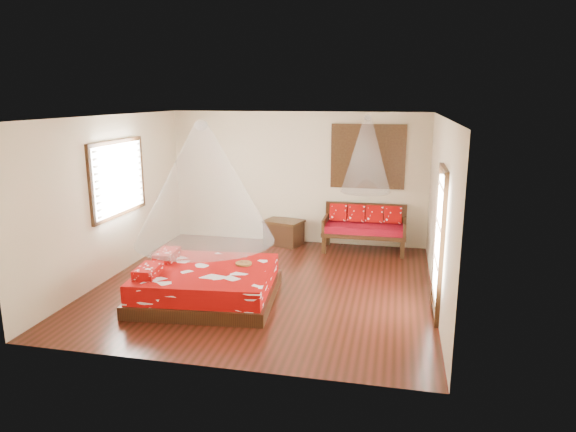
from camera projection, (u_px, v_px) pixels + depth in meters
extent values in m
cube|color=black|center=(266.00, 285.00, 8.67)|extent=(5.50, 5.50, 0.02)
cube|color=white|center=(264.00, 116.00, 8.03)|extent=(5.50, 5.50, 0.02)
cube|color=beige|center=(111.00, 197.00, 8.92)|extent=(0.02, 5.50, 2.80)
cube|color=beige|center=(440.00, 212.00, 7.79)|extent=(0.02, 5.50, 2.80)
cube|color=beige|center=(297.00, 178.00, 10.98)|extent=(5.50, 0.02, 2.80)
cube|color=beige|center=(202.00, 253.00, 5.72)|extent=(5.50, 0.02, 2.80)
cube|color=black|center=(207.00, 293.00, 8.05)|extent=(2.26, 2.08, 0.20)
cube|color=#980604|center=(207.00, 278.00, 7.99)|extent=(2.16, 1.98, 0.30)
cube|color=#980604|center=(148.00, 271.00, 7.64)|extent=(0.35, 0.57, 0.14)
cube|color=#980604|center=(167.00, 255.00, 8.42)|extent=(0.35, 0.57, 0.14)
cube|color=black|center=(324.00, 243.00, 10.37)|extent=(0.08, 0.08, 0.42)
cube|color=black|center=(403.00, 248.00, 10.05)|extent=(0.08, 0.08, 0.42)
cube|color=black|center=(328.00, 235.00, 10.96)|extent=(0.08, 0.08, 0.42)
cube|color=black|center=(402.00, 239.00, 10.65)|extent=(0.08, 0.08, 0.42)
cube|color=black|center=(364.00, 233.00, 10.47)|extent=(1.68, 0.74, 0.08)
cube|color=maroon|center=(364.00, 228.00, 10.44)|extent=(1.62, 0.68, 0.14)
cube|color=black|center=(366.00, 216.00, 10.72)|extent=(1.68, 0.06, 0.55)
cube|color=black|center=(325.00, 224.00, 10.60)|extent=(0.06, 0.74, 0.30)
cube|color=black|center=(404.00, 228.00, 10.27)|extent=(0.06, 0.74, 0.30)
cube|color=#980604|center=(338.00, 213.00, 10.70)|extent=(0.35, 0.19, 0.37)
cube|color=#980604|center=(356.00, 214.00, 10.63)|extent=(0.35, 0.19, 0.37)
cube|color=#980604|center=(374.00, 214.00, 10.55)|extent=(0.35, 0.19, 0.37)
cube|color=#980604|center=(393.00, 215.00, 10.47)|extent=(0.35, 0.19, 0.37)
cube|color=black|center=(284.00, 233.00, 10.99)|extent=(0.85, 0.71, 0.48)
cube|color=black|center=(284.00, 221.00, 10.93)|extent=(0.90, 0.76, 0.05)
cube|color=black|center=(368.00, 157.00, 10.52)|extent=(1.52, 0.06, 1.32)
cube|color=black|center=(368.00, 157.00, 10.51)|extent=(1.35, 0.04, 1.10)
cube|color=black|center=(118.00, 178.00, 9.03)|extent=(0.08, 1.74, 1.34)
cube|color=silver|center=(120.00, 178.00, 9.02)|extent=(0.04, 1.54, 1.10)
cube|color=black|center=(439.00, 245.00, 7.30)|extent=(0.08, 1.02, 2.16)
cube|color=white|center=(438.00, 238.00, 7.28)|extent=(0.03, 0.82, 1.70)
cylinder|color=brown|center=(244.00, 264.00, 8.15)|extent=(0.26, 0.26, 0.03)
cone|color=silver|center=(203.00, 183.00, 7.65)|extent=(2.12, 2.12, 1.80)
cone|color=silver|center=(367.00, 154.00, 10.05)|extent=(0.99, 0.99, 1.50)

